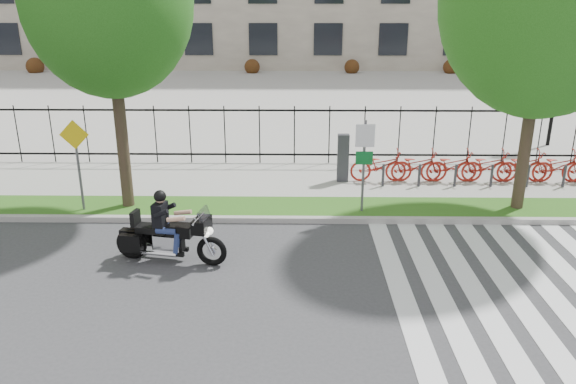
{
  "coord_description": "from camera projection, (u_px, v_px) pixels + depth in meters",
  "views": [
    {
      "loc": [
        0.05,
        -9.66,
        5.68
      ],
      "look_at": [
        -0.13,
        3.0,
        1.24
      ],
      "focal_mm": 35.0,
      "sensor_mm": 36.0,
      "label": 1
    }
  ],
  "objects": [
    {
      "name": "sign_pole_regulatory",
      "position": [
        364.0,
        154.0,
        14.71
      ],
      "size": [
        0.5,
        0.09,
        2.5
      ],
      "color": "#59595B",
      "rests_on": "grass_verge"
    },
    {
      "name": "ground",
      "position": [
        292.0,
        302.0,
        10.99
      ],
      "size": [
        120.0,
        120.0,
        0.0
      ],
      "primitive_type": "plane",
      "color": "#373739",
      "rests_on": "ground"
    },
    {
      "name": "iron_fence",
      "position": [
        294.0,
        135.0,
        19.29
      ],
      "size": [
        30.0,
        0.06,
        2.0
      ],
      "primitive_type": null,
      "color": "black",
      "rests_on": "sidewalk"
    },
    {
      "name": "grass_verge",
      "position": [
        294.0,
        208.0,
        15.64
      ],
      "size": [
        60.0,
        1.5,
        0.15
      ],
      "primitive_type": "cube",
      "color": "#255A16",
      "rests_on": "ground"
    },
    {
      "name": "plaza",
      "position": [
        295.0,
        92.0,
        34.57
      ],
      "size": [
        80.0,
        34.0,
        0.1
      ],
      "primitive_type": "cube",
      "color": "#A2A097",
      "rests_on": "ground"
    },
    {
      "name": "bike_share_station",
      "position": [
        520.0,
        166.0,
        17.47
      ],
      "size": [
        11.14,
        0.88,
        1.5
      ],
      "color": "#2D2D33",
      "rests_on": "sidewalk"
    },
    {
      "name": "lamp_post_right",
      "position": [
        560.0,
        65.0,
        21.12
      ],
      "size": [
        1.06,
        0.7,
        4.25
      ],
      "color": "black",
      "rests_on": "ground"
    },
    {
      "name": "crosswalk_stripes",
      "position": [
        540.0,
        304.0,
        10.93
      ],
      "size": [
        5.7,
        8.0,
        0.01
      ],
      "primitive_type": null,
      "color": "silver",
      "rests_on": "ground"
    },
    {
      "name": "sidewalk",
      "position": [
        294.0,
        180.0,
        18.0
      ],
      "size": [
        60.0,
        3.5,
        0.15
      ],
      "primitive_type": "cube",
      "color": "#A2A097",
      "rests_on": "ground"
    },
    {
      "name": "street_tree_1",
      "position": [
        108.0,
        1.0,
        13.89
      ],
      "size": [
        4.22,
        4.22,
        7.85
      ],
      "color": "#31231B",
      "rests_on": "grass_verge"
    },
    {
      "name": "curb",
      "position": [
        294.0,
        220.0,
        14.84
      ],
      "size": [
        60.0,
        0.2,
        0.15
      ],
      "primitive_type": "cube",
      "color": "#A09D97",
      "rests_on": "ground"
    },
    {
      "name": "sign_pole_warning",
      "position": [
        77.0,
        153.0,
        14.82
      ],
      "size": [
        0.78,
        0.09,
        2.49
      ],
      "color": "#59595B",
      "rests_on": "grass_verge"
    },
    {
      "name": "motorcycle_rider",
      "position": [
        169.0,
        234.0,
        12.47
      ],
      "size": [
        2.61,
        1.02,
        2.03
      ],
      "color": "black",
      "rests_on": "ground"
    }
  ]
}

